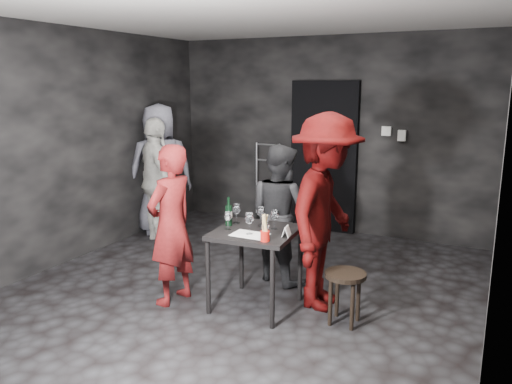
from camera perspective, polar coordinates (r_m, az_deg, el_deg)
The scene contains 27 objects.
floor at distance 5.18m, azimuth -1.59°, elevation -11.18°, with size 4.50×5.00×0.02m, color black.
ceiling at distance 4.79m, azimuth -1.80°, elevation 19.96°, with size 4.50×5.00×0.02m, color silver.
wall_back at distance 7.08m, azimuth 7.97°, elevation 6.43°, with size 4.50×0.04×2.70m, color black.
wall_front at distance 2.90m, azimuth -25.82°, elevation -3.22°, with size 4.50×0.04×2.70m, color black.
wall_left at distance 6.18m, azimuth -20.47°, elevation 4.93°, with size 0.04×5.00×2.70m, color black.
wall_right at distance 4.24m, azimuth 26.20°, elevation 1.36°, with size 0.04×5.00×2.70m, color black.
doorway at distance 7.06m, azimuth 7.74°, elevation 3.97°, with size 0.95×0.10×2.10m, color black.
wallbox_upper at distance 6.80m, azimuth 14.70°, elevation 6.76°, with size 0.12×0.06×0.12m, color #B7B7B2.
wallbox_lower at distance 6.77m, azimuth 16.34°, elevation 6.21°, with size 0.10×0.06×0.14m, color #B7B7B2.
hand_truck at distance 7.42m, azimuth 1.20°, elevation -2.05°, with size 0.40×0.34×1.21m.
tasting_table at distance 4.60m, azimuth -0.06°, elevation -5.56°, with size 0.72×0.72×0.75m.
stool at distance 4.45m, azimuth 10.16°, elevation -10.15°, with size 0.36×0.36×0.47m.
server_red at distance 4.75m, azimuth -9.69°, elevation -3.61°, with size 0.56×0.37×1.55m, color maroon.
woman_black at distance 5.25m, azimuth 2.73°, elevation -2.64°, with size 0.69×0.38×1.42m, color #232325.
man_maroon at distance 4.57m, azimuth 7.99°, elevation 0.03°, with size 1.42×0.66×2.20m, color #350303.
bystander_cream at distance 6.60m, azimuth -11.30°, elevation 1.88°, with size 1.05×0.50×1.79m, color white.
bystander_grey at distance 6.99m, azimuth -10.91°, elevation 4.03°, with size 1.06×0.58×2.16m, color slate.
tasting_mat at distance 4.43m, azimuth -0.72°, elevation -4.89°, with size 0.32×0.21×0.00m, color white.
wine_glass_a at distance 4.57m, azimuth -3.24°, elevation -3.20°, with size 0.07×0.07×0.18m, color white, non-canonical shape.
wine_glass_b at distance 4.76m, azimuth -2.24°, elevation -2.38°, with size 0.08×0.08×0.21m, color white, non-canonical shape.
wine_glass_c at distance 4.68m, azimuth 0.58°, elevation -2.70°, with size 0.08×0.08×0.20m, color white, non-canonical shape.
wine_glass_d at distance 4.42m, azimuth -0.77°, elevation -3.50°, with size 0.08×0.08×0.22m, color white, non-canonical shape.
wine_glass_e at distance 4.25m, azimuth 1.05°, elevation -4.33°, with size 0.07×0.07×0.19m, color white, non-canonical shape.
wine_glass_f at distance 4.57m, azimuth 2.11°, elevation -3.06°, with size 0.08×0.08×0.20m, color white, non-canonical shape.
wine_bottle at distance 4.70m, azimuth -3.14°, elevation -2.59°, with size 0.07×0.07×0.27m.
breadstick_cup at distance 4.23m, azimuth 1.03°, elevation -4.17°, with size 0.08×0.08×0.25m.
reserved_card at distance 4.40m, azimuth 3.34°, elevation -4.45°, with size 0.07×0.12×0.09m, color white, non-canonical shape.
Camera 1 is at (2.25, -4.18, 2.07)m, focal length 35.00 mm.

